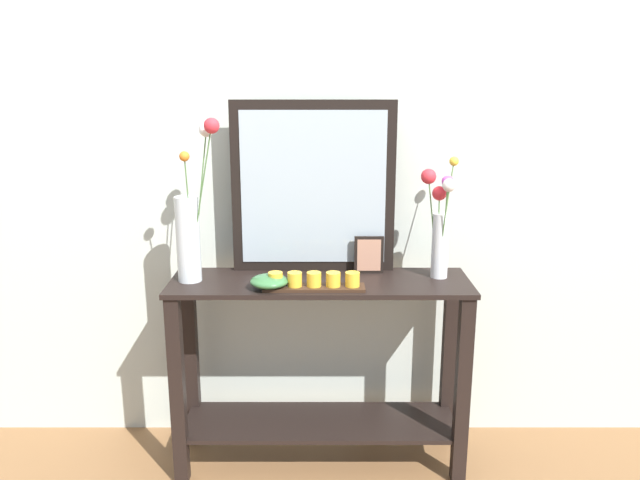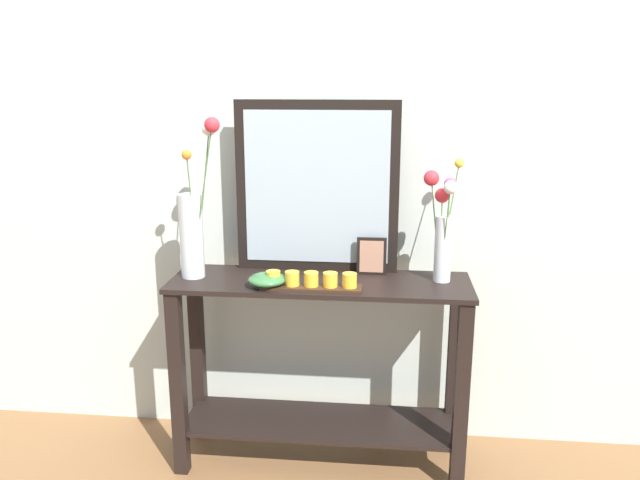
# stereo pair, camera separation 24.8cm
# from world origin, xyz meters

# --- Properties ---
(ground_plane) EXTENTS (7.00, 6.00, 0.02)m
(ground_plane) POSITION_xyz_m (0.00, 0.00, -0.01)
(ground_plane) COLOR brown
(wall_back) EXTENTS (6.40, 0.08, 2.70)m
(wall_back) POSITION_xyz_m (0.00, 0.30, 1.35)
(wall_back) COLOR beige
(wall_back) RESTS_ON ground
(console_table) EXTENTS (1.21, 0.36, 0.82)m
(console_table) POSITION_xyz_m (0.00, 0.00, 0.48)
(console_table) COLOR black
(console_table) RESTS_ON ground
(mirror_leaning) EXTENTS (0.67, 0.03, 0.71)m
(mirror_leaning) POSITION_xyz_m (-0.03, 0.15, 1.17)
(mirror_leaning) COLOR black
(mirror_leaning) RESTS_ON console_table
(tall_vase_left) EXTENTS (0.20, 0.15, 0.65)m
(tall_vase_left) POSITION_xyz_m (-0.51, -0.00, 1.04)
(tall_vase_left) COLOR silver
(tall_vase_left) RESTS_ON console_table
(vase_right) EXTENTS (0.16, 0.18, 0.48)m
(vase_right) POSITION_xyz_m (0.48, 0.04, 1.04)
(vase_right) COLOR silver
(vase_right) RESTS_ON console_table
(candle_tray) EXTENTS (0.39, 0.09, 0.07)m
(candle_tray) POSITION_xyz_m (-0.02, -0.11, 0.84)
(candle_tray) COLOR #382316
(candle_tray) RESTS_ON console_table
(picture_frame_small) EXTENTS (0.12, 0.01, 0.16)m
(picture_frame_small) POSITION_xyz_m (0.20, 0.10, 0.89)
(picture_frame_small) COLOR black
(picture_frame_small) RESTS_ON console_table
(decorative_bowl) EXTENTS (0.15, 0.15, 0.05)m
(decorative_bowl) POSITION_xyz_m (-0.20, -0.10, 0.85)
(decorative_bowl) COLOR #38703D
(decorative_bowl) RESTS_ON console_table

